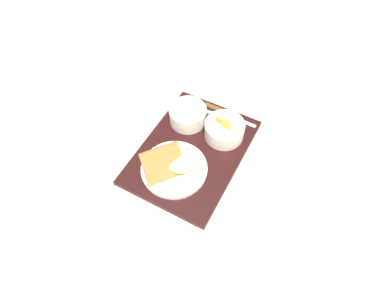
{
  "coord_description": "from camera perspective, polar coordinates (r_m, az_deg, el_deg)",
  "views": [
    {
      "loc": [
        0.47,
        0.34,
        0.83
      ],
      "look_at": [
        0.0,
        0.0,
        0.05
      ],
      "focal_mm": 32.0,
      "sensor_mm": 36.0,
      "label": 1
    }
  ],
  "objects": [
    {
      "name": "bowl_soup",
      "position": [
        1.05,
        -0.71,
        4.99
      ],
      "size": [
        0.12,
        0.12,
        0.05
      ],
      "color": "silver",
      "rests_on": "serving_tray"
    },
    {
      "name": "knife",
      "position": [
        1.09,
        4.46,
        5.54
      ],
      "size": [
        0.03,
        0.18,
        0.01
      ],
      "rotation": [
        0.0,
        0.0,
        1.7
      ],
      "color": "silver",
      "rests_on": "serving_tray"
    },
    {
      "name": "serving_tray",
      "position": [
        1.01,
        0.0,
        -1.26
      ],
      "size": [
        0.43,
        0.33,
        0.02
      ],
      "color": "black",
      "rests_on": "ground_plane"
    },
    {
      "name": "bowl_salad",
      "position": [
        1.02,
        5.44,
        2.5
      ],
      "size": [
        0.12,
        0.12,
        0.06
      ],
      "color": "silver",
      "rests_on": "serving_tray"
    },
    {
      "name": "ground_plane",
      "position": [
        1.02,
        0.0,
        -1.51
      ],
      "size": [
        4.0,
        4.0,
        0.0
      ],
      "primitive_type": "plane",
      "color": "tan"
    },
    {
      "name": "spoon",
      "position": [
        1.08,
        4.71,
        4.69
      ],
      "size": [
        0.05,
        0.13,
        0.01
      ],
      "rotation": [
        0.0,
        0.0,
        1.81
      ],
      "color": "silver",
      "rests_on": "serving_tray"
    },
    {
      "name": "plate_main",
      "position": [
        0.95,
        -2.97,
        -3.56
      ],
      "size": [
        0.19,
        0.19,
        0.09
      ],
      "color": "silver",
      "rests_on": "serving_tray"
    }
  ]
}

